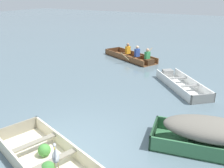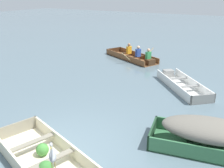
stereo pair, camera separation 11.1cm
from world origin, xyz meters
TOP-DOWN VIEW (x-y plane):
  - ground_plane at (0.00, 0.00)m, footprint 80.00×80.00m
  - dinghy_cream_foreground at (-0.18, -0.68)m, footprint 3.30×2.13m
  - skiff_green_near_moored at (2.99, 1.87)m, footprint 3.06×1.72m
  - skiff_white_mid_moored at (1.12, 5.88)m, footprint 2.87×3.02m
  - rowboat_wooden_brown_with_crew at (-2.51, 8.88)m, footprint 3.77×2.62m
  - heron_on_dinghy at (0.60, -1.17)m, footprint 0.37×0.38m

SIDE VIEW (x-z plane):
  - ground_plane at x=0.00m, z-range 0.00..0.00m
  - skiff_white_mid_moored at x=1.12m, z-range -0.06..0.30m
  - dinghy_cream_foreground at x=-0.18m, z-range -0.05..0.34m
  - rowboat_wooden_brown_with_crew at x=-2.51m, z-range -0.26..0.64m
  - skiff_green_near_moored at x=2.99m, z-range 0.06..0.89m
  - heron_on_dinghy at x=0.60m, z-range 0.44..1.28m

